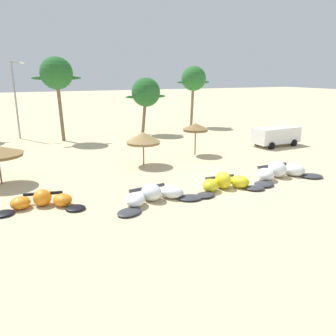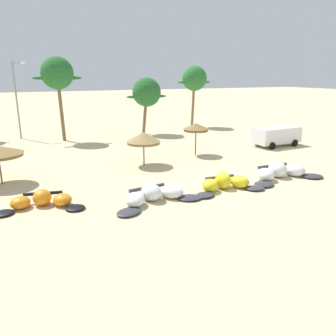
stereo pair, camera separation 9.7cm
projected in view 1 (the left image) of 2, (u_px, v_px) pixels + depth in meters
name	position (u px, v px, depth m)	size (l,w,h in m)	color
ground_plane	(225.00, 185.00, 21.77)	(260.00, 260.00, 0.00)	beige
kite_far_left	(42.00, 201.00, 18.06)	(4.78, 2.78, 0.89)	black
kite_left	(154.00, 195.00, 18.82)	(5.54, 2.92, 0.97)	#333338
kite_left_of_center	(225.00, 183.00, 20.80)	(4.90, 2.41, 1.05)	#333338
kite_center	(280.00, 172.00, 23.12)	(5.99, 2.72, 1.12)	#333338
beach_umbrella_middle	(143.00, 138.00, 25.87)	(2.68, 2.68, 2.65)	brown
beach_umbrella_near_palms	(196.00, 127.00, 29.22)	(2.26, 2.26, 2.82)	brown
parked_van	(275.00, 135.00, 33.28)	(4.91, 2.42, 1.84)	white
palm_left	(56.00, 74.00, 34.24)	(4.97, 3.31, 8.70)	brown
palm_left_of_gap	(146.00, 93.00, 39.02)	(5.02, 3.35, 6.58)	brown
palm_center_left	(194.00, 79.00, 44.47)	(4.90, 3.27, 8.02)	#7F6647
lamppost_west_center	(16.00, 96.00, 36.12)	(1.40, 0.24, 8.24)	gray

